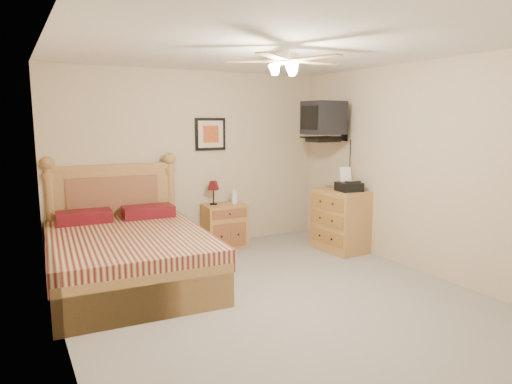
# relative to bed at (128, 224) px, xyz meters

# --- Properties ---
(floor) EXTENTS (4.50, 4.50, 0.00)m
(floor) POSITION_rel_bed_xyz_m (1.20, -1.12, -0.70)
(floor) COLOR gray
(floor) RESTS_ON ground
(ceiling) EXTENTS (4.00, 4.50, 0.04)m
(ceiling) POSITION_rel_bed_xyz_m (1.20, -1.12, 1.80)
(ceiling) COLOR white
(ceiling) RESTS_ON ground
(wall_back) EXTENTS (4.00, 0.04, 2.50)m
(wall_back) POSITION_rel_bed_xyz_m (1.20, 1.13, 0.55)
(wall_back) COLOR #CAB594
(wall_back) RESTS_ON ground
(wall_front) EXTENTS (4.00, 0.04, 2.50)m
(wall_front) POSITION_rel_bed_xyz_m (1.20, -3.37, 0.55)
(wall_front) COLOR #CAB594
(wall_front) RESTS_ON ground
(wall_left) EXTENTS (0.04, 4.50, 2.50)m
(wall_left) POSITION_rel_bed_xyz_m (-0.80, -1.12, 0.55)
(wall_left) COLOR #CAB594
(wall_left) RESTS_ON ground
(wall_right) EXTENTS (0.04, 4.50, 2.50)m
(wall_right) POSITION_rel_bed_xyz_m (3.20, -1.12, 0.55)
(wall_right) COLOR #CAB594
(wall_right) RESTS_ON ground
(bed) EXTENTS (1.78, 2.25, 1.39)m
(bed) POSITION_rel_bed_xyz_m (0.00, 0.00, 0.00)
(bed) COLOR #A37239
(bed) RESTS_ON ground
(nightstand) EXTENTS (0.60, 0.47, 0.62)m
(nightstand) POSITION_rel_bed_xyz_m (1.57, 0.88, -0.38)
(nightstand) COLOR #AC723B
(nightstand) RESTS_ON ground
(table_lamp) EXTENTS (0.19, 0.19, 0.34)m
(table_lamp) POSITION_rel_bed_xyz_m (1.44, 0.96, 0.10)
(table_lamp) COLOR #571214
(table_lamp) RESTS_ON nightstand
(lotion_bottle) EXTENTS (0.11, 0.11, 0.25)m
(lotion_bottle) POSITION_rel_bed_xyz_m (1.72, 0.86, 0.06)
(lotion_bottle) COLOR white
(lotion_bottle) RESTS_ON nightstand
(framed_picture) EXTENTS (0.46, 0.04, 0.46)m
(framed_picture) POSITION_rel_bed_xyz_m (1.47, 1.11, 0.92)
(framed_picture) COLOR black
(framed_picture) RESTS_ON wall_back
(dresser) EXTENTS (0.56, 0.77, 0.86)m
(dresser) POSITION_rel_bed_xyz_m (2.93, -0.05, -0.26)
(dresser) COLOR #A16830
(dresser) RESTS_ON ground
(fax_machine) EXTENTS (0.34, 0.36, 0.32)m
(fax_machine) POSITION_rel_bed_xyz_m (2.95, -0.19, 0.33)
(fax_machine) COLOR black
(fax_machine) RESTS_ON dresser
(magazine_lower) EXTENTS (0.22, 0.28, 0.02)m
(magazine_lower) POSITION_rel_bed_xyz_m (2.95, 0.16, 0.18)
(magazine_lower) COLOR #B3AB8D
(magazine_lower) RESTS_ON dresser
(magazine_upper) EXTENTS (0.31, 0.34, 0.02)m
(magazine_upper) POSITION_rel_bed_xyz_m (2.96, 0.17, 0.20)
(magazine_upper) COLOR gray
(magazine_upper) RESTS_ON magazine_lower
(wall_tv) EXTENTS (0.56, 0.46, 0.58)m
(wall_tv) POSITION_rel_bed_xyz_m (2.95, 0.22, 1.11)
(wall_tv) COLOR black
(wall_tv) RESTS_ON wall_right
(ceiling_fan) EXTENTS (1.14, 1.14, 0.28)m
(ceiling_fan) POSITION_rel_bed_xyz_m (1.20, -1.32, 1.66)
(ceiling_fan) COLOR white
(ceiling_fan) RESTS_ON ceiling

